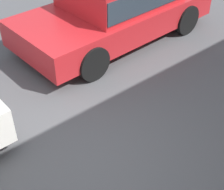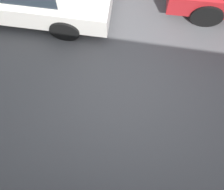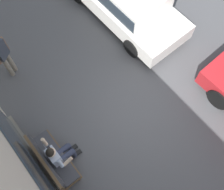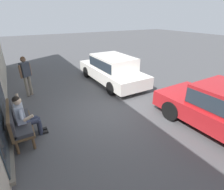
% 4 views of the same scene
% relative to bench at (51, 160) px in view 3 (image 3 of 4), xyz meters
% --- Properties ---
extents(ground_plane, '(60.00, 60.00, 0.00)m').
position_rel_bench_xyz_m(ground_plane, '(0.03, -2.90, -0.56)').
color(ground_plane, '#4C4C4F').
extents(building_facade, '(18.00, 0.51, 5.11)m').
position_rel_bench_xyz_m(building_facade, '(0.03, 0.50, 1.99)').
color(building_facade, '#BCB29E').
rests_on(building_facade, ground_plane).
extents(bench, '(1.53, 0.55, 0.99)m').
position_rel_bench_xyz_m(bench, '(0.00, 0.00, 0.00)').
color(bench, brown).
rests_on(bench, ground_plane).
extents(person_on_phone, '(0.73, 0.74, 1.32)m').
position_rel_bench_xyz_m(person_on_phone, '(-0.03, -0.22, 0.13)').
color(person_on_phone, '#2D3347').
rests_on(person_on_phone, ground_plane).
extents(pedestrian_standing, '(0.36, 0.47, 1.73)m').
position_rel_bench_xyz_m(pedestrian_standing, '(3.06, -0.59, 0.46)').
color(pedestrian_standing, gray).
rests_on(pedestrian_standing, ground_plane).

